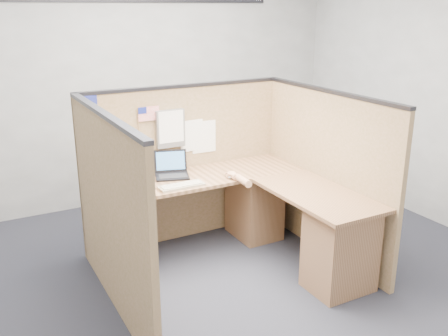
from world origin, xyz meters
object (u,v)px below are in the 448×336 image
laptop (170,170)px  l_desk (238,221)px  keyboard (182,186)px  mouse (232,176)px

laptop → l_desk: bearing=-33.9°
keyboard → l_desk: bearing=-23.8°
l_desk → mouse: bearing=77.7°
l_desk → mouse: (0.04, 0.19, 0.36)m
l_desk → laptop: (-0.42, 0.53, 0.39)m
l_desk → keyboard: keyboard is taller
laptop → keyboard: (-0.03, -0.34, -0.04)m
laptop → mouse: size_ratio=3.77×
l_desk → keyboard: bearing=157.3°
keyboard → mouse: mouse is taller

